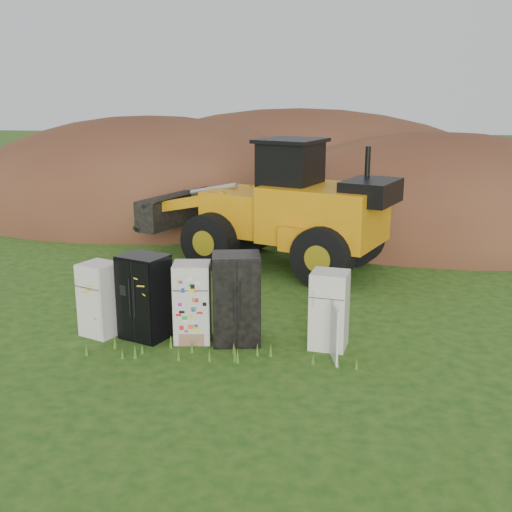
{
  "coord_description": "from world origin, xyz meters",
  "views": [
    {
      "loc": [
        2.48,
        -12.11,
        5.09
      ],
      "look_at": [
        0.56,
        2.0,
        1.3
      ],
      "focal_mm": 45.0,
      "sensor_mm": 36.0,
      "label": 1
    }
  ],
  "objects": [
    {
      "name": "ground",
      "position": [
        0.0,
        0.0,
        0.0
      ],
      "size": [
        120.0,
        120.0,
        0.0
      ],
      "primitive_type": "plane",
      "color": "#1B4813",
      "rests_on": "ground"
    },
    {
      "name": "wheel_loader",
      "position": [
        0.16,
        6.06,
        1.84
      ],
      "size": [
        8.2,
        5.66,
        3.68
      ],
      "primitive_type": null,
      "rotation": [
        0.0,
        0.0,
        -0.38
      ],
      "color": "orange",
      "rests_on": "ground"
    },
    {
      "name": "dirt_mound_left",
      "position": [
        -5.52,
        13.85,
        0.0
      ],
      "size": [
        16.62,
        12.47,
        7.82
      ],
      "primitive_type": "ellipsoid",
      "color": "#4D2718",
      "rests_on": "ground"
    },
    {
      "name": "fridge_sticker",
      "position": [
        -0.48,
        -0.03,
        0.82
      ],
      "size": [
        0.82,
        0.77,
        1.65
      ],
      "primitive_type": null,
      "rotation": [
        0.0,
        0.0,
        0.14
      ],
      "color": "silver",
      "rests_on": "ground"
    },
    {
      "name": "fridge_open_door",
      "position": [
        2.3,
        -0.02,
        0.79
      ],
      "size": [
        0.81,
        0.76,
        1.57
      ],
      "primitive_type": null,
      "rotation": [
        0.0,
        0.0,
        -0.16
      ],
      "color": "white",
      "rests_on": "ground"
    },
    {
      "name": "fridge_leftmost",
      "position": [
        -2.46,
        0.03,
        0.78
      ],
      "size": [
        0.89,
        0.87,
        1.55
      ],
      "primitive_type": null,
      "rotation": [
        0.0,
        0.0,
        -0.4
      ],
      "color": "white",
      "rests_on": "ground"
    },
    {
      "name": "dirt_mound_right",
      "position": [
        5.99,
        11.4,
        0.0
      ],
      "size": [
        14.63,
        10.73,
        7.02
      ],
      "primitive_type": "ellipsoid",
      "color": "#4D2718",
      "rests_on": "ground"
    },
    {
      "name": "fridge_dark_mid",
      "position": [
        0.43,
        0.0,
        0.93
      ],
      "size": [
        1.08,
        0.94,
        1.86
      ],
      "primitive_type": null,
      "rotation": [
        0.0,
        0.0,
        0.19
      ],
      "color": "black",
      "rests_on": "ground"
    },
    {
      "name": "dirt_mound_back",
      "position": [
        0.43,
        17.84,
        0.0
      ],
      "size": [
        20.4,
        13.6,
        8.19
      ],
      "primitive_type": "ellipsoid",
      "color": "#4D2718",
      "rests_on": "ground"
    },
    {
      "name": "fridge_black_side",
      "position": [
        -1.49,
        0.0,
        0.88
      ],
      "size": [
        1.13,
        1.02,
        1.77
      ],
      "primitive_type": null,
      "rotation": [
        0.0,
        0.0,
        -0.38
      ],
      "color": "black",
      "rests_on": "ground"
    }
  ]
}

